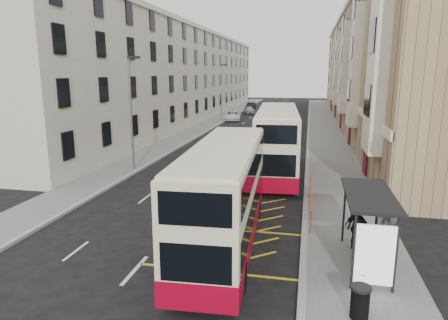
% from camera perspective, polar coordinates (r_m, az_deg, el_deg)
% --- Properties ---
extents(ground, '(200.00, 200.00, 0.00)m').
position_cam_1_polar(ground, '(17.08, -9.80, -12.18)').
color(ground, black).
rests_on(ground, ground).
extents(pavement_right, '(4.00, 120.00, 0.15)m').
position_cam_1_polar(pavement_right, '(44.95, 14.48, 3.11)').
color(pavement_right, '#63635E').
rests_on(pavement_right, ground).
extents(pavement_left, '(3.00, 120.00, 0.15)m').
position_cam_1_polar(pavement_left, '(46.88, -4.82, 3.84)').
color(pavement_left, '#63635E').
rests_on(pavement_left, ground).
extents(kerb_right, '(0.25, 120.00, 0.15)m').
position_cam_1_polar(kerb_right, '(44.91, 11.93, 3.23)').
color(kerb_right, '#9C9C97').
rests_on(kerb_right, ground).
extents(kerb_left, '(0.25, 120.00, 0.15)m').
position_cam_1_polar(kerb_left, '(46.47, -3.05, 3.79)').
color(kerb_left, '#9C9C97').
rests_on(kerb_left, ground).
extents(road_markings, '(10.00, 110.00, 0.01)m').
position_cam_1_polar(road_markings, '(60.07, 6.26, 5.64)').
color(road_markings, silver).
rests_on(road_markings, ground).
extents(terrace_right, '(10.75, 79.00, 15.25)m').
position_cam_1_polar(terrace_right, '(60.40, 20.99, 12.09)').
color(terrace_right, tan).
rests_on(terrace_right, ground).
extents(terrace_left, '(9.18, 79.00, 13.25)m').
position_cam_1_polar(terrace_left, '(62.92, -6.07, 11.89)').
color(terrace_left, beige).
rests_on(terrace_left, ground).
extents(bus_shelter, '(1.65, 4.25, 2.70)m').
position_cam_1_polar(bus_shelter, '(15.00, 20.62, -7.56)').
color(bus_shelter, black).
rests_on(bus_shelter, pavement_right).
extents(guard_railing, '(0.06, 6.56, 1.01)m').
position_cam_1_polar(guard_railing, '(21.05, 12.30, -4.99)').
color(guard_railing, red).
rests_on(guard_railing, pavement_right).
extents(street_lamp_near, '(0.93, 0.18, 8.00)m').
position_cam_1_polar(street_lamp_near, '(29.19, -13.09, 7.36)').
color(street_lamp_near, slate).
rests_on(street_lamp_near, pavement_left).
extents(street_lamp_far, '(0.93, 0.18, 8.00)m').
position_cam_1_polar(street_lamp_far, '(57.74, -0.31, 10.05)').
color(street_lamp_far, slate).
rests_on(street_lamp_far, pavement_left).
extents(double_decker_front, '(3.03, 10.80, 4.26)m').
position_cam_1_polar(double_decker_front, '(16.24, 0.11, -5.08)').
color(double_decker_front, beige).
rests_on(double_decker_front, ground).
extents(double_decker_rear, '(3.45, 11.77, 4.63)m').
position_cam_1_polar(double_decker_rear, '(27.88, 7.58, 2.63)').
color(double_decker_rear, beige).
rests_on(double_decker_rear, ground).
extents(litter_bin, '(0.60, 0.60, 0.99)m').
position_cam_1_polar(litter_bin, '(12.69, 18.86, -18.60)').
color(litter_bin, black).
rests_on(litter_bin, pavement_right).
extents(pedestrian_near, '(0.82, 0.79, 1.89)m').
position_cam_1_polar(pedestrian_near, '(14.06, 19.19, -13.41)').
color(pedestrian_near, black).
rests_on(pedestrian_near, pavement_right).
extents(pedestrian_mid, '(0.79, 0.65, 1.52)m').
position_cam_1_polar(pedestrian_mid, '(18.87, 18.38, -7.24)').
color(pedestrian_mid, black).
rests_on(pedestrian_mid, pavement_right).
extents(pedestrian_far, '(1.12, 0.97, 1.80)m').
position_cam_1_polar(pedestrian_far, '(16.82, 18.53, -9.18)').
color(pedestrian_far, black).
rests_on(pedestrian_far, pavement_right).
extents(white_van, '(3.01, 5.40, 1.43)m').
position_cam_1_polar(white_van, '(59.79, 1.23, 6.36)').
color(white_van, white).
rests_on(white_van, ground).
extents(car_silver, '(2.76, 4.09, 1.29)m').
position_cam_1_polar(car_silver, '(69.44, 3.62, 7.13)').
color(car_silver, '#A1A2A8').
rests_on(car_silver, ground).
extents(car_dark, '(1.55, 3.95, 1.28)m').
position_cam_1_polar(car_dark, '(78.57, 3.84, 7.74)').
color(car_dark, black).
rests_on(car_dark, ground).
extents(car_red, '(2.30, 4.90, 1.38)m').
position_cam_1_polar(car_red, '(80.08, 9.16, 7.74)').
color(car_red, '#8D0A03').
rests_on(car_red, ground).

